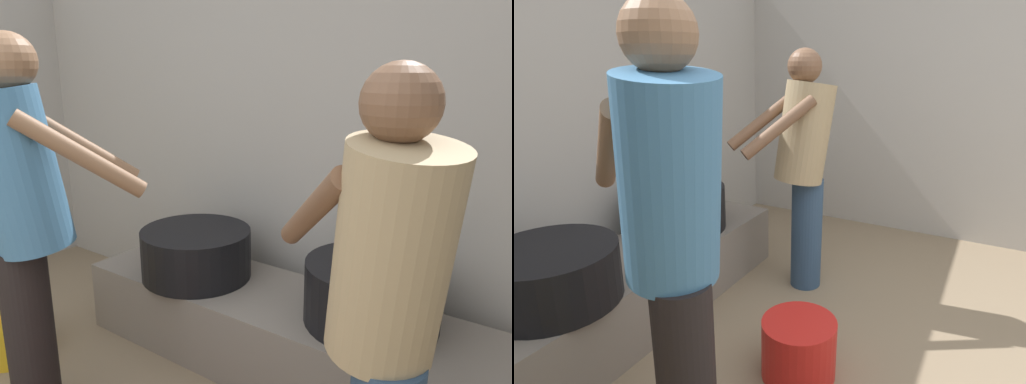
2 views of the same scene
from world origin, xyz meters
The scene contains 7 objects.
block_enclosure_rear centered at (0.00, 2.46, 1.07)m, with size 4.87×0.20×2.13m, color #ADA8A0.
hearth_ledge centered at (0.11, 1.94, 0.20)m, with size 2.17×0.60×0.39m, color slate.
cooking_pot_main centered at (0.59, 1.98, 0.53)m, with size 0.60×0.60×0.73m.
cooking_pot_secondary centered at (-0.38, 1.90, 0.52)m, with size 0.60×0.60×0.26m.
cook_in_tan_shirt centered at (0.92, 1.25, 0.86)m, with size 0.69×0.66×1.52m.
cook_in_blue_shirt centered at (-0.51, 1.05, 0.94)m, with size 0.64×0.74×1.63m.
bucket_red_plastic centered at (0.14, 0.90, 0.14)m, with size 0.36×0.36×0.29m, color red.
Camera 2 is at (-1.44, 0.20, 1.46)m, focal length 30.14 mm.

